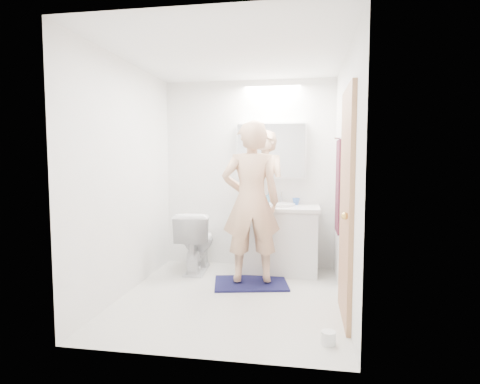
% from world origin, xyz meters
% --- Properties ---
extents(floor, '(2.50, 2.50, 0.00)m').
position_xyz_m(floor, '(0.00, 0.00, 0.00)').
color(floor, silver).
rests_on(floor, ground).
extents(ceiling, '(2.50, 2.50, 0.00)m').
position_xyz_m(ceiling, '(0.00, 0.00, 2.40)').
color(ceiling, white).
rests_on(ceiling, floor).
extents(wall_back, '(2.50, 0.00, 2.50)m').
position_xyz_m(wall_back, '(0.00, 1.25, 1.20)').
color(wall_back, white).
rests_on(wall_back, floor).
extents(wall_front, '(2.50, 0.00, 2.50)m').
position_xyz_m(wall_front, '(0.00, -1.25, 1.20)').
color(wall_front, white).
rests_on(wall_front, floor).
extents(wall_left, '(0.00, 2.50, 2.50)m').
position_xyz_m(wall_left, '(-1.10, 0.00, 1.20)').
color(wall_left, white).
rests_on(wall_left, floor).
extents(wall_right, '(0.00, 2.50, 2.50)m').
position_xyz_m(wall_right, '(1.10, 0.00, 1.20)').
color(wall_right, white).
rests_on(wall_right, floor).
extents(vanity_cabinet, '(0.90, 0.55, 0.78)m').
position_xyz_m(vanity_cabinet, '(0.43, 0.96, 0.39)').
color(vanity_cabinet, silver).
rests_on(vanity_cabinet, floor).
extents(countertop, '(0.95, 0.58, 0.04)m').
position_xyz_m(countertop, '(0.43, 0.96, 0.80)').
color(countertop, silver).
rests_on(countertop, vanity_cabinet).
extents(sink_basin, '(0.36, 0.36, 0.03)m').
position_xyz_m(sink_basin, '(0.43, 0.99, 0.84)').
color(sink_basin, silver).
rests_on(sink_basin, countertop).
extents(faucet, '(0.02, 0.02, 0.16)m').
position_xyz_m(faucet, '(0.43, 1.19, 0.90)').
color(faucet, silver).
rests_on(faucet, countertop).
extents(medicine_cabinet, '(0.88, 0.14, 0.70)m').
position_xyz_m(medicine_cabinet, '(0.30, 1.18, 1.50)').
color(medicine_cabinet, white).
rests_on(medicine_cabinet, wall_back).
extents(mirror_panel, '(0.84, 0.01, 0.66)m').
position_xyz_m(mirror_panel, '(0.30, 1.10, 1.50)').
color(mirror_panel, silver).
rests_on(mirror_panel, medicine_cabinet).
extents(toilet, '(0.47, 0.76, 0.75)m').
position_xyz_m(toilet, '(-0.61, 0.85, 0.38)').
color(toilet, white).
rests_on(toilet, floor).
extents(bath_rug, '(0.89, 0.70, 0.02)m').
position_xyz_m(bath_rug, '(0.14, 0.43, 0.01)').
color(bath_rug, '#141640').
rests_on(bath_rug, floor).
extents(person, '(0.71, 0.54, 1.76)m').
position_xyz_m(person, '(0.14, 0.43, 0.93)').
color(person, tan).
rests_on(person, bath_rug).
extents(door, '(0.04, 0.80, 2.00)m').
position_xyz_m(door, '(1.08, -0.35, 1.00)').
color(door, '#A37D51').
rests_on(door, wall_right).
extents(door_knob, '(0.06, 0.06, 0.06)m').
position_xyz_m(door_knob, '(1.04, -0.65, 0.95)').
color(door_knob, gold).
rests_on(door_knob, door).
extents(towel, '(0.02, 0.42, 1.00)m').
position_xyz_m(towel, '(1.08, 0.55, 1.10)').
color(towel, '#131239').
rests_on(towel, wall_right).
extents(towel_hook, '(0.07, 0.02, 0.02)m').
position_xyz_m(towel_hook, '(1.07, 0.55, 1.62)').
color(towel_hook, silver).
rests_on(towel_hook, wall_right).
extents(soap_bottle_a, '(0.08, 0.08, 0.21)m').
position_xyz_m(soap_bottle_a, '(0.19, 1.11, 0.92)').
color(soap_bottle_a, beige).
rests_on(soap_bottle_a, countertop).
extents(soap_bottle_b, '(0.08, 0.09, 0.17)m').
position_xyz_m(soap_bottle_b, '(0.27, 1.15, 0.90)').
color(soap_bottle_b, teal).
rests_on(soap_bottle_b, countertop).
extents(toothbrush_cup, '(0.11, 0.11, 0.09)m').
position_xyz_m(toothbrush_cup, '(0.62, 1.12, 0.86)').
color(toothbrush_cup, '#3C67B5').
rests_on(toothbrush_cup, countertop).
extents(toilet_paper_roll, '(0.11, 0.11, 0.10)m').
position_xyz_m(toilet_paper_roll, '(0.92, -0.88, 0.05)').
color(toilet_paper_roll, white).
rests_on(toilet_paper_roll, floor).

